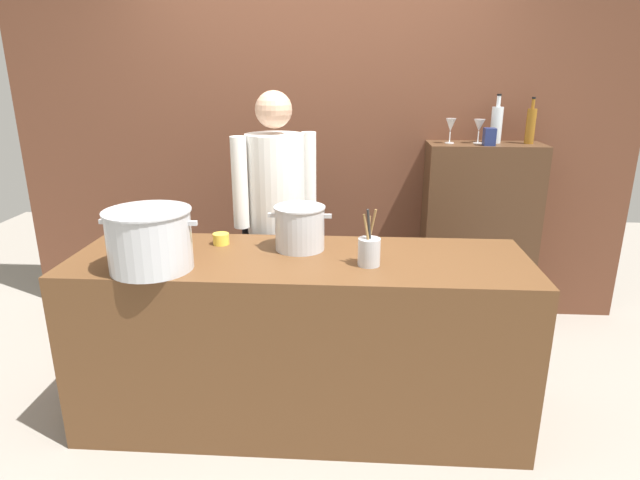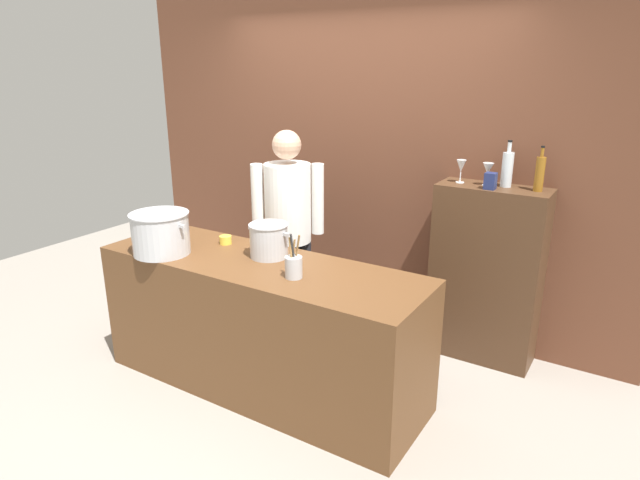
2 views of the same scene
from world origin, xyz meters
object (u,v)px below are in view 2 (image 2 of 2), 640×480
(chef, at_px, (288,224))
(stockpot_large, at_px, (161,233))
(utensil_crock, at_px, (294,266))
(butter_jar, at_px, (226,240))
(wine_bottle_amber, at_px, (540,173))
(stockpot_small, at_px, (269,240))
(wine_glass_tall, at_px, (461,167))
(wine_bottle_clear, at_px, (507,169))
(spice_tin_navy, at_px, (490,181))
(wine_glass_short, at_px, (488,169))

(chef, bearing_deg, stockpot_large, 28.10)
(utensil_crock, bearing_deg, butter_jar, 161.04)
(utensil_crock, xyz_separation_m, wine_bottle_amber, (1.07, 1.30, 0.45))
(stockpot_small, distance_m, wine_bottle_amber, 1.83)
(wine_glass_tall, bearing_deg, stockpot_large, -137.91)
(butter_jar, xyz_separation_m, wine_bottle_clear, (1.62, 1.06, 0.50))
(butter_jar, xyz_separation_m, wine_bottle_amber, (1.83, 1.04, 0.49))
(utensil_crock, distance_m, wine_bottle_amber, 1.74)
(utensil_crock, bearing_deg, stockpot_small, 148.09)
(wine_bottle_clear, xyz_separation_m, wine_glass_tall, (-0.31, -0.04, -0.01))
(wine_bottle_amber, height_order, spice_tin_navy, wine_bottle_amber)
(butter_jar, xyz_separation_m, wine_glass_short, (1.50, 1.02, 0.48))
(chef, bearing_deg, spice_tin_navy, 167.12)
(stockpot_small, bearing_deg, chef, 111.50)
(stockpot_large, xyz_separation_m, utensil_crock, (0.99, 0.11, -0.07))
(utensil_crock, height_order, spice_tin_navy, spice_tin_navy)
(stockpot_small, bearing_deg, butter_jar, 173.48)
(wine_glass_tall, bearing_deg, utensil_crock, -113.32)
(utensil_crock, height_order, wine_bottle_clear, wine_bottle_clear)
(utensil_crock, bearing_deg, spice_tin_navy, 56.46)
(wine_glass_short, distance_m, spice_tin_navy, 0.12)
(wine_bottle_clear, relative_size, wine_glass_tall, 1.95)
(chef, distance_m, wine_glass_short, 1.47)
(chef, relative_size, stockpot_small, 5.19)
(stockpot_large, relative_size, wine_bottle_amber, 1.48)
(utensil_crock, height_order, wine_glass_tall, wine_glass_tall)
(stockpot_small, xyz_separation_m, utensil_crock, (0.34, -0.21, -0.04))
(butter_jar, height_order, spice_tin_navy, spice_tin_navy)
(wine_bottle_amber, xyz_separation_m, spice_tin_navy, (-0.29, -0.11, -0.06))
(chef, distance_m, wine_bottle_clear, 1.59)
(chef, xyz_separation_m, wine_bottle_clear, (1.39, 0.62, 0.46))
(stockpot_small, bearing_deg, spice_tin_navy, 40.74)
(stockpot_small, relative_size, wine_glass_short, 2.02)
(wine_glass_tall, bearing_deg, wine_bottle_clear, 7.62)
(wine_glass_short, relative_size, wine_glass_tall, 0.97)
(utensil_crock, bearing_deg, wine_glass_tall, 66.68)
(stockpot_large, relative_size, wine_glass_tall, 2.73)
(stockpot_small, xyz_separation_m, wine_bottle_clear, (1.20, 1.11, 0.41))
(butter_jar, bearing_deg, chef, 63.10)
(stockpot_small, height_order, wine_glass_tall, wine_glass_tall)
(stockpot_large, xyz_separation_m, butter_jar, (0.23, 0.37, -0.11))
(chef, relative_size, utensil_crock, 6.12)
(butter_jar, relative_size, spice_tin_navy, 0.76)
(wine_glass_short, bearing_deg, spice_tin_navy, -63.33)
(chef, distance_m, spice_tin_navy, 1.46)
(wine_bottle_clear, height_order, wine_glass_short, wine_bottle_clear)
(spice_tin_navy, bearing_deg, stockpot_small, -139.26)
(stockpot_small, distance_m, wine_glass_short, 1.58)
(butter_jar, distance_m, wine_glass_short, 1.88)
(stockpot_small, xyz_separation_m, butter_jar, (-0.42, 0.05, -0.08))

